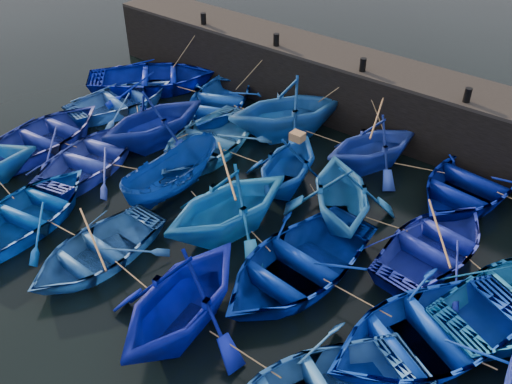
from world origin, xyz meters
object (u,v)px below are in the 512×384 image
Objects in this scene: boat_8 at (205,142)px; boat_13 at (46,135)px; wooden_crate at (297,136)px; boat_0 at (153,77)px.

boat_13 is at bearing -154.95° from boat_8.
boat_0 is at bearing 165.47° from wooden_crate.
boat_0 is 6.15m from boat_8.
boat_0 is at bearing -90.11° from boat_13.
boat_8 is at bearing -160.44° from boat_0.
boat_8 reaches higher than boat_13.
boat_8 is 4.31m from wooden_crate.
wooden_crate is at bearing -163.75° from boat_13.
boat_0 is at bearing 146.52° from boat_8.
boat_8 is 6.08m from boat_13.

